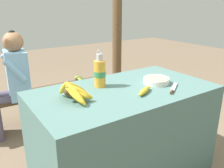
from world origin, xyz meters
The scene contains 10 objects.
market_counter centered at (0.00, 0.00, 0.37)m, with size 1.37×0.76×0.75m.
banana_bunch_ripe centered at (-0.41, 0.01, 0.82)m, with size 0.20×0.31×0.15m.
serving_bowl centered at (0.29, -0.04, 0.78)m, with size 0.21×0.21×0.05m.
water_bottle centered at (-0.12, 0.15, 0.86)m, with size 0.09×0.09×0.29m.
loose_banana_front centered at (0.07, -0.15, 0.77)m, with size 0.19×0.13×0.04m.
knife centered at (0.28, -0.23, 0.76)m, with size 0.21×0.16×0.02m.
wooden_bench centered at (-0.24, 1.19, 0.35)m, with size 1.52×0.32×0.42m.
seated_vendor centered at (-0.55, 1.17, 0.64)m, with size 0.43×0.41×1.11m.
banana_bunch_green centered at (0.21, 1.21, 0.47)m, with size 0.16×0.29×0.12m.
support_post_far centered at (1.01, 1.54, 1.12)m, with size 0.14×0.14×2.24m.
Camera 1 is at (-1.01, -1.33, 1.36)m, focal length 38.00 mm.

